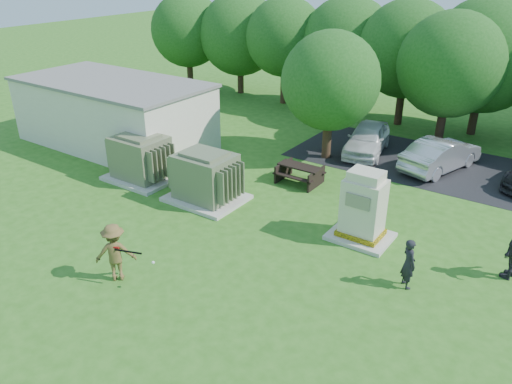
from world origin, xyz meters
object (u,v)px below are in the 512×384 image
Objects in this scene: transformer_right at (206,178)px; car_silver_a at (441,154)px; generator_cabinet at (363,210)px; car_white at (367,139)px; transformer_left at (141,158)px; person_by_generator at (409,263)px; picnic_table at (300,172)px; batter at (115,252)px.

transformer_right reaches higher than car_silver_a.
car_white is at bearing 112.09° from generator_cabinet.
transformer_left is at bearing 180.00° from transformer_right.
transformer_right reaches higher than person_by_generator.
transformer_right is 4.28m from picnic_table.
generator_cabinet is 8.29m from batter.
batter reaches higher than car_silver_a.
car_white is at bearing 70.02° from transformer_right.
car_white is at bearing 51.78° from transformer_left.
batter reaches higher than picnic_table.
transformer_left is 6.98m from picnic_table.
generator_cabinet is 0.57× the size of car_silver_a.
picnic_table is at bearing 64.10° from car_silver_a.
generator_cabinet is 2.96m from person_by_generator.
transformer_left and transformer_right have the same top height.
picnic_table is (-4.16, 2.88, -0.61)m from generator_cabinet.
generator_cabinet is at bearing 103.52° from car_silver_a.
transformer_right is 9.29m from car_white.
transformer_left is at bearing -175.86° from generator_cabinet.
person_by_generator is 9.90m from car_silver_a.
transformer_right is 5.92m from batter.
batter is 15.42m from car_silver_a.
transformer_right reaches higher than car_white.
transformer_right is at bearing 0.00° from transformer_left.
picnic_table is 5.21m from car_white.
transformer_right is 0.68× the size of car_white.
person_by_generator is 0.37× the size of car_white.
transformer_left is 12.46m from person_by_generator.
batter is at bearing 85.47° from car_silver_a.
transformer_left is at bearing -148.81° from picnic_table.
person_by_generator is at bearing -71.88° from car_white.
person_by_generator is at bearing 117.48° from car_silver_a.
transformer_right is at bearing 37.13° from person_by_generator.
person_by_generator reaches higher than picnic_table.
car_silver_a is (0.43, 7.87, -0.38)m from generator_cabinet.
car_white is (0.91, 5.12, 0.24)m from picnic_table.
picnic_table is (2.26, 3.61, -0.46)m from transformer_right.
person_by_generator is 0.36× the size of car_silver_a.
person_by_generator is (8.71, -1.11, -0.17)m from transformer_right.
person_by_generator is 11.29m from car_white.
car_silver_a is at bearing 39.22° from transformer_left.
transformer_right is (3.70, 0.00, 0.00)m from transformer_left.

